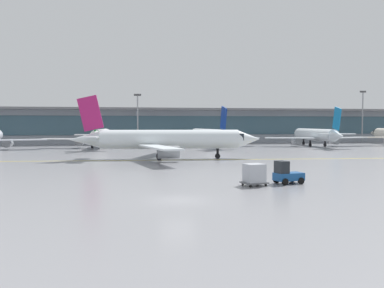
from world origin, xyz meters
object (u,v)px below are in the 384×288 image
object	(u,v)px
gate_airplane_3	(208,135)
apron_light_mast_1	(138,117)
cargo_dolly_lead	(254,174)
gate_airplane_4	(316,135)
apron_light_mast_2	(363,114)
gate_airplane_2	(101,136)
baggage_tug	(287,174)
taxiing_regional_jet	(168,140)

from	to	relation	value
gate_airplane_3	apron_light_mast_1	bearing A→B (deg)	47.47
gate_airplane_3	cargo_dolly_lead	world-z (taller)	gate_airplane_3
gate_airplane_3	cargo_dolly_lead	bearing A→B (deg)	166.20
gate_airplane_4	cargo_dolly_lead	world-z (taller)	gate_airplane_4
gate_airplane_3	apron_light_mast_1	size ratio (longest dim) A/B	2.12
gate_airplane_4	apron_light_mast_1	xyz separation A→B (m)	(-41.61, 13.90, 4.42)
apron_light_mast_2	gate_airplane_4	bearing A→B (deg)	-145.55
gate_airplane_2	gate_airplane_4	world-z (taller)	same
baggage_tug	apron_light_mast_1	size ratio (longest dim) A/B	0.22
gate_airplane_2	baggage_tug	size ratio (longest dim) A/B	9.73
cargo_dolly_lead	baggage_tug	bearing A→B (deg)	0.00
baggage_tug	cargo_dolly_lead	world-z (taller)	baggage_tug
gate_airplane_2	baggage_tug	world-z (taller)	gate_airplane_2
gate_airplane_3	baggage_tug	bearing A→B (deg)	169.23
apron_light_mast_1	apron_light_mast_2	distance (m)	63.38
cargo_dolly_lead	apron_light_mast_2	xyz separation A→B (m)	(56.88, 73.15, 6.97)
baggage_tug	gate_airplane_2	bearing A→B (deg)	95.97
apron_light_mast_2	taxiing_regional_jet	bearing A→B (deg)	-144.07
baggage_tug	apron_light_mast_1	bearing A→B (deg)	86.61
taxiing_regional_jet	apron_light_mast_1	xyz separation A→B (m)	(-2.35, 43.20, 4.22)
gate_airplane_3	taxiing_regional_jet	size ratio (longest dim) A/B	0.93
gate_airplane_3	baggage_tug	xyz separation A→B (m)	(-5.81, -59.59, -1.83)
gate_airplane_3	apron_light_mast_2	size ratio (longest dim) A/B	1.87
gate_airplane_4	baggage_tug	world-z (taller)	gate_airplane_4
cargo_dolly_lead	apron_light_mast_2	distance (m)	92.92
baggage_tug	taxiing_regional_jet	bearing A→B (deg)	93.55
gate_airplane_3	gate_airplane_4	world-z (taller)	same
gate_airplane_2	gate_airplane_3	bearing A→B (deg)	-86.74
cargo_dolly_lead	apron_light_mast_2	bearing A→B (deg)	40.95
gate_airplane_2	taxiing_regional_jet	world-z (taller)	taxiing_regional_jet
apron_light_mast_1	gate_airplane_2	bearing A→B (deg)	-127.02
gate_airplane_2	taxiing_regional_jet	distance (m)	33.53
baggage_tug	apron_light_mast_2	size ratio (longest dim) A/B	0.19
gate_airplane_2	gate_airplane_4	size ratio (longest dim) A/B	1.00
cargo_dolly_lead	apron_light_mast_2	size ratio (longest dim) A/B	0.16
cargo_dolly_lead	apron_light_mast_1	distance (m)	72.68
baggage_tug	apron_light_mast_2	bearing A→B (deg)	42.35
taxiing_regional_jet	gate_airplane_2	bearing A→B (deg)	114.11
taxiing_regional_jet	cargo_dolly_lead	bearing A→B (deg)	-77.02
gate_airplane_4	baggage_tug	size ratio (longest dim) A/B	9.73
gate_airplane_2	apron_light_mast_2	world-z (taller)	apron_light_mast_2
apron_light_mast_1	cargo_dolly_lead	bearing A→B (deg)	-84.86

